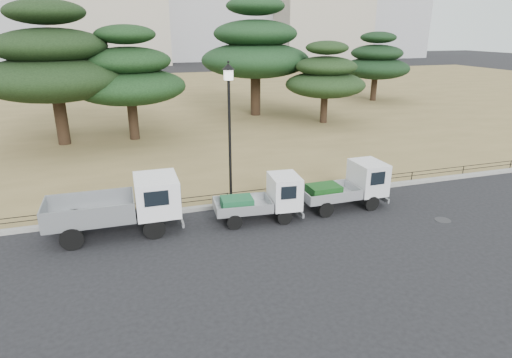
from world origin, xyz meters
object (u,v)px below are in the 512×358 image
object	(u,v)px
tarp_pile	(78,210)
street_lamp	(229,111)
truck_kei_rear	(349,186)
truck_kei_front	(264,199)
truck_large	(122,204)

from	to	relation	value
tarp_pile	street_lamp	bearing A→B (deg)	0.39
street_lamp	truck_kei_rear	bearing A→B (deg)	-21.31
truck_kei_rear	street_lamp	distance (m)	5.69
truck_kei_rear	street_lamp	size ratio (longest dim) A/B	0.63
tarp_pile	truck_kei_front	bearing A→B (deg)	-15.47
truck_kei_front	street_lamp	xyz separation A→B (m)	(-0.82, 1.91, 3.06)
truck_kei_front	street_lamp	distance (m)	3.70
truck_kei_rear	tarp_pile	world-z (taller)	truck_kei_rear
street_lamp	truck_large	bearing A→B (deg)	-161.44
street_lamp	truck_kei_front	bearing A→B (deg)	-66.78
truck_large	tarp_pile	world-z (taller)	truck_large
truck_kei_rear	truck_large	bearing A→B (deg)	177.04
truck_large	truck_kei_rear	xyz separation A→B (m)	(8.82, -0.31, -0.19)
truck_large	tarp_pile	distance (m)	2.22
truck_kei_rear	tarp_pile	bearing A→B (deg)	169.70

